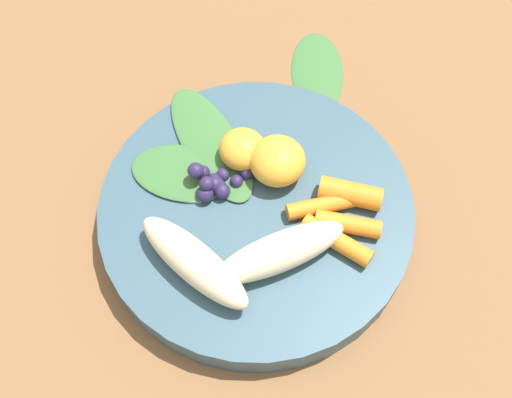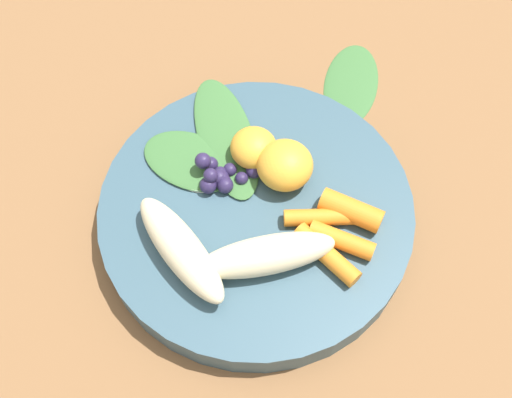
{
  "view_description": "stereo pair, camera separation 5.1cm",
  "coord_description": "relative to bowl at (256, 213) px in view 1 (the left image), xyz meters",
  "views": [
    {
      "loc": [
        -0.25,
        0.02,
        0.49
      ],
      "look_at": [
        0.0,
        0.0,
        0.04
      ],
      "focal_mm": 43.37,
      "sensor_mm": 36.0,
      "label": 1
    },
    {
      "loc": [
        -0.25,
        -0.03,
        0.49
      ],
      "look_at": [
        0.0,
        0.0,
        0.04
      ],
      "focal_mm": 43.37,
      "sensor_mm": 36.0,
      "label": 2
    }
  ],
  "objects": [
    {
      "name": "carrot_rear",
      "position": [
        0.0,
        -0.08,
        0.03
      ],
      "size": [
        0.04,
        0.06,
        0.02
      ],
      "primitive_type": "cylinder",
      "rotation": [
        0.0,
        1.57,
        4.39
      ],
      "color": "orange",
      "rests_on": "bowl"
    },
    {
      "name": "orange_segment_near",
      "position": [
        0.05,
        0.01,
        0.03
      ],
      "size": [
        0.04,
        0.04,
        0.03
      ],
      "primitive_type": "ellipsoid",
      "color": "#F4A833",
      "rests_on": "bowl"
    },
    {
      "name": "banana_peeled_left",
      "position": [
        -0.05,
        -0.02,
        0.03
      ],
      "size": [
        0.07,
        0.12,
        0.03
      ],
      "primitive_type": "ellipsoid",
      "rotation": [
        0.0,
        0.0,
        5.06
      ],
      "color": "beige",
      "rests_on": "bowl"
    },
    {
      "name": "blueberry_pile",
      "position": [
        0.02,
        0.03,
        0.02
      ],
      "size": [
        0.04,
        0.06,
        0.03
      ],
      "color": "#2D234C",
      "rests_on": "bowl"
    },
    {
      "name": "carrot_mid_left",
      "position": [
        -0.03,
        -0.07,
        0.02
      ],
      "size": [
        0.03,
        0.06,
        0.02
      ],
      "primitive_type": "cylinder",
      "rotation": [
        0.0,
        1.57,
        4.43
      ],
      "color": "orange",
      "rests_on": "bowl"
    },
    {
      "name": "orange_segment_far",
      "position": [
        0.03,
        -0.02,
        0.03
      ],
      "size": [
        0.05,
        0.05,
        0.04
      ],
      "primitive_type": "ellipsoid",
      "color": "#F4A833",
      "rests_on": "bowl"
    },
    {
      "name": "bowl",
      "position": [
        0.0,
        0.0,
        0.0
      ],
      "size": [
        0.27,
        0.27,
        0.03
      ],
      "primitive_type": "cylinder",
      "color": "#385666",
      "rests_on": "ground_plane"
    },
    {
      "name": "kale_leaf_right",
      "position": [
        0.03,
        0.06,
        0.02
      ],
      "size": [
        0.08,
        0.1,
        0.01
      ],
      "primitive_type": "ellipsoid",
      "rotation": [
        0.0,
        0.0,
        7.54
      ],
      "color": "#3D7038",
      "rests_on": "bowl"
    },
    {
      "name": "ground_plane",
      "position": [
        0.0,
        0.0,
        -0.02
      ],
      "size": [
        2.4,
        2.4,
        0.0
      ],
      "primitive_type": "plane",
      "color": "brown"
    },
    {
      "name": "kale_leaf_stray",
      "position": [
        0.17,
        -0.07,
        -0.01
      ],
      "size": [
        0.11,
        0.06,
        0.01
      ],
      "primitive_type": "ellipsoid",
      "rotation": [
        0.0,
        0.0,
        6.2
      ],
      "color": "#3D7038",
      "rests_on": "ground_plane"
    },
    {
      "name": "kale_leaf_left",
      "position": [
        0.06,
        0.04,
        0.02
      ],
      "size": [
        0.14,
        0.1,
        0.01
      ],
      "primitive_type": "ellipsoid",
      "rotation": [
        0.0,
        0.0,
        6.69
      ],
      "color": "#3D7038",
      "rests_on": "bowl"
    },
    {
      "name": "carrot_mid_right",
      "position": [
        -0.01,
        -0.06,
        0.02
      ],
      "size": [
        0.02,
        0.06,
        0.01
      ],
      "primitive_type": "cylinder",
      "rotation": [
        0.0,
        1.57,
        4.88
      ],
      "color": "orange",
      "rests_on": "bowl"
    },
    {
      "name": "banana_peeled_right",
      "position": [
        -0.06,
        0.05,
        0.03
      ],
      "size": [
        0.1,
        0.1,
        0.03
      ],
      "primitive_type": "ellipsoid",
      "rotation": [
        0.0,
        0.0,
        3.92
      ],
      "color": "beige",
      "rests_on": "bowl"
    },
    {
      "name": "carrot_front",
      "position": [
        -0.04,
        -0.06,
        0.02
      ],
      "size": [
        0.05,
        0.06,
        0.02
      ],
      "primitive_type": "cylinder",
      "rotation": [
        0.0,
        1.57,
        4.05
      ],
      "color": "orange",
      "rests_on": "bowl"
    },
    {
      "name": "coconut_shred_patch",
      "position": [
        0.03,
        0.05,
        0.02
      ],
      "size": [
        0.05,
        0.05,
        0.0
      ],
      "primitive_type": "cylinder",
      "color": "white",
      "rests_on": "bowl"
    }
  ]
}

